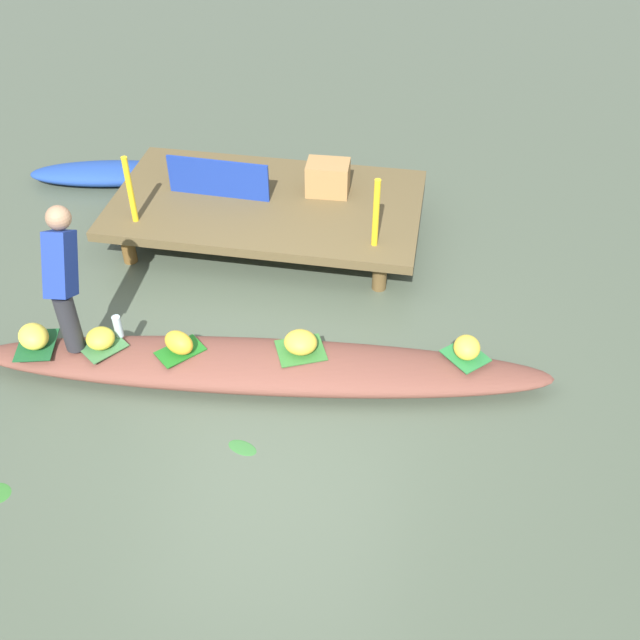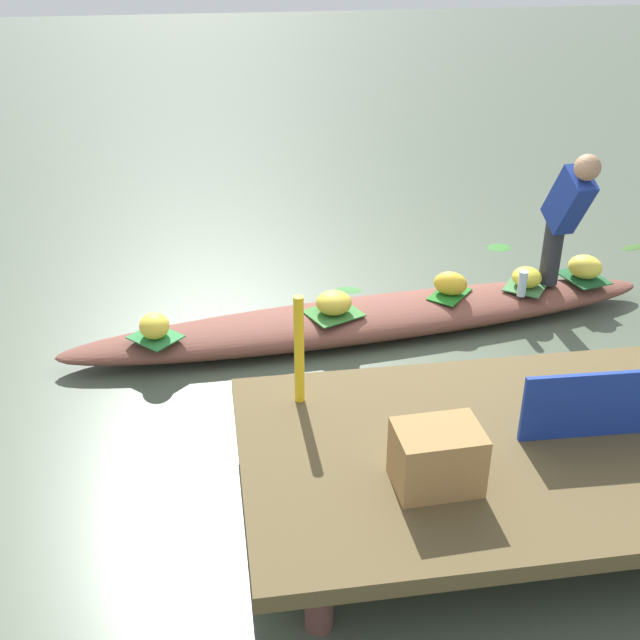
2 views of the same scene
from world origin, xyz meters
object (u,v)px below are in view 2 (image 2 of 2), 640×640
(banana_bunch_0, at_px, (154,326))
(market_banner, at_px, (615,403))
(banana_bunch_2, at_px, (527,277))
(banana_bunch_3, at_px, (450,284))
(banana_bunch_4, at_px, (334,303))
(water_bottle, at_px, (522,284))
(banana_bunch_1, at_px, (585,267))
(vendor_person, at_px, (567,211))
(produce_crate, at_px, (437,457))
(vendor_boat, at_px, (369,319))

(banana_bunch_0, height_order, market_banner, market_banner)
(banana_bunch_2, height_order, banana_bunch_3, banana_bunch_3)
(banana_bunch_4, xyz_separation_m, water_bottle, (-1.57, -0.09, 0.01))
(banana_bunch_0, relative_size, banana_bunch_3, 0.89)
(banana_bunch_1, xyz_separation_m, vendor_person, (0.33, 0.16, 0.58))
(banana_bunch_0, bearing_deg, vendor_person, -174.00)
(produce_crate, bearing_deg, vendor_boat, -93.69)
(banana_bunch_4, distance_m, water_bottle, 1.57)
(vendor_person, distance_m, market_banner, 2.28)
(banana_bunch_0, bearing_deg, banana_bunch_2, -172.28)
(banana_bunch_2, bearing_deg, banana_bunch_0, 7.72)
(banana_bunch_2, xyz_separation_m, banana_bunch_3, (0.67, 0.05, 0.01))
(banana_bunch_0, relative_size, produce_crate, 0.55)
(banana_bunch_0, distance_m, banana_bunch_4, 1.37)
(banana_bunch_0, distance_m, banana_bunch_3, 2.38)
(banana_bunch_2, xyz_separation_m, vendor_person, (-0.22, 0.07, 0.60))
(vendor_boat, distance_m, banana_bunch_4, 0.40)
(market_banner, bearing_deg, banana_bunch_0, -33.01)
(banana_bunch_2, xyz_separation_m, water_bottle, (0.10, 0.15, 0.02))
(vendor_boat, distance_m, banana_bunch_3, 0.72)
(banana_bunch_2, height_order, produce_crate, produce_crate)
(banana_bunch_1, distance_m, banana_bunch_3, 1.23)
(vendor_boat, distance_m, produce_crate, 2.44)
(water_bottle, relative_size, produce_crate, 0.48)
(banana_bunch_3, relative_size, vendor_person, 0.23)
(banana_bunch_2, xyz_separation_m, banana_bunch_4, (1.66, 0.24, 0.01))
(vendor_boat, relative_size, banana_bunch_3, 17.99)
(market_banner, height_order, produce_crate, market_banner)
(banana_bunch_1, relative_size, market_banner, 0.26)
(banana_bunch_3, bearing_deg, banana_bunch_0, 8.71)
(banana_bunch_4, height_order, market_banner, market_banner)
(banana_bunch_3, relative_size, market_banner, 0.25)
(vendor_boat, bearing_deg, banana_bunch_2, 178.91)
(vendor_boat, xyz_separation_m, banana_bunch_0, (1.67, 0.29, 0.22))
(banana_bunch_4, bearing_deg, water_bottle, -176.79)
(banana_bunch_2, bearing_deg, market_banner, 79.69)
(banana_bunch_2, distance_m, water_bottle, 0.18)
(banana_bunch_1, height_order, vendor_person, vendor_person)
(banana_bunch_1, bearing_deg, water_bottle, 20.15)
(water_bottle, bearing_deg, banana_bunch_1, -159.85)
(banana_bunch_1, distance_m, water_bottle, 0.69)
(banana_bunch_0, distance_m, banana_bunch_2, 3.05)
(banana_bunch_1, bearing_deg, banana_bunch_2, 9.33)
(banana_bunch_0, xyz_separation_m, vendor_person, (-3.25, -0.34, 0.58))
(vendor_boat, relative_size, water_bottle, 22.88)
(banana_bunch_0, bearing_deg, water_bottle, -174.88)
(banana_bunch_3, xyz_separation_m, vendor_person, (-0.90, 0.02, 0.58))
(banana_bunch_3, distance_m, market_banner, 2.22)
(produce_crate, bearing_deg, banana_bunch_0, -54.14)
(banana_bunch_4, bearing_deg, banana_bunch_1, -171.62)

